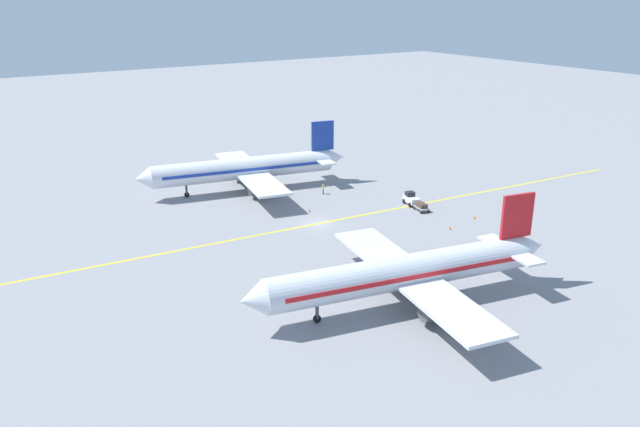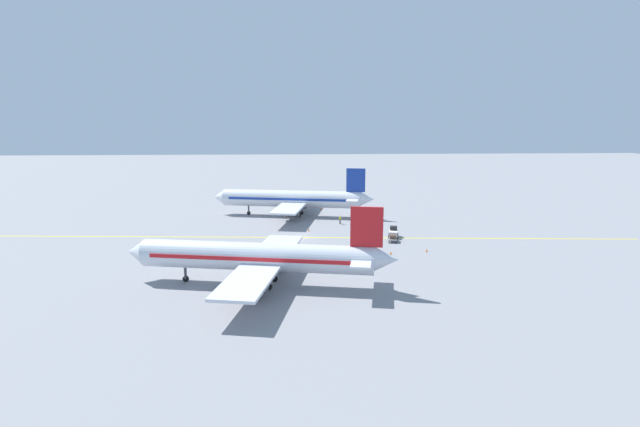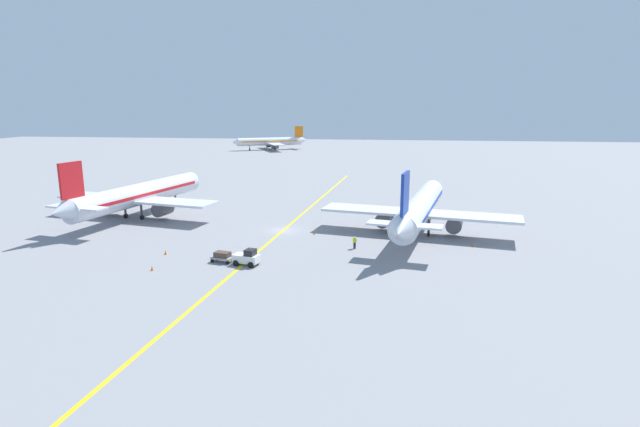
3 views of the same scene
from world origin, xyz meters
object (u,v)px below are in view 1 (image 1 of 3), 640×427
(airplane_adjacent_stand, at_px, (246,169))
(baggage_tug_white, at_px, (411,199))
(airplane_at_gate, at_px, (407,272))
(traffic_cone_far_edge, at_px, (309,210))
(baggage_cart_trailing, at_px, (422,206))
(traffic_cone_mid_apron, at_px, (450,228))
(traffic_cone_near_nose, at_px, (262,173))
(traffic_cone_by_wingtip, at_px, (474,217))
(ground_crew_worker, at_px, (323,189))

(airplane_adjacent_stand, bearing_deg, baggage_tug_white, -138.91)
(airplane_at_gate, bearing_deg, traffic_cone_far_edge, -13.29)
(baggage_cart_trailing, relative_size, traffic_cone_mid_apron, 5.17)
(airplane_adjacent_stand, relative_size, traffic_cone_near_nose, 64.29)
(baggage_tug_white, relative_size, traffic_cone_by_wingtip, 5.92)
(airplane_at_gate, xyz_separation_m, baggage_cart_trailing, (21.56, -21.56, -2.95))
(baggage_cart_trailing, bearing_deg, traffic_cone_mid_apron, 166.50)
(ground_crew_worker, bearing_deg, airplane_adjacent_stand, 47.38)
(baggage_tug_white, distance_m, traffic_cone_mid_apron, 11.58)
(traffic_cone_near_nose, bearing_deg, airplane_adjacent_stand, 136.38)
(traffic_cone_near_nose, bearing_deg, traffic_cone_mid_apron, -167.15)
(baggage_tug_white, xyz_separation_m, traffic_cone_by_wingtip, (-10.06, -3.40, -0.63))
(airplane_at_gate, distance_m, traffic_cone_mid_apron, 24.08)
(ground_crew_worker, bearing_deg, baggage_cart_trailing, -152.74)
(traffic_cone_far_edge, bearing_deg, airplane_adjacent_stand, 10.83)
(ground_crew_worker, height_order, traffic_cone_near_nose, ground_crew_worker)
(airplane_adjacent_stand, bearing_deg, airplane_at_gate, 174.56)
(baggage_cart_trailing, xyz_separation_m, traffic_cone_mid_apron, (-8.04, 1.93, -0.49))
(baggage_cart_trailing, height_order, traffic_cone_mid_apron, baggage_cart_trailing)
(airplane_at_gate, xyz_separation_m, traffic_cone_by_wingtip, (14.72, -25.69, -3.43))
(ground_crew_worker, relative_size, traffic_cone_by_wingtip, 3.05)
(ground_crew_worker, relative_size, traffic_cone_mid_apron, 3.05)
(airplane_adjacent_stand, height_order, ground_crew_worker, airplane_adjacent_stand)
(airplane_adjacent_stand, relative_size, baggage_cart_trailing, 12.43)
(baggage_tug_white, bearing_deg, traffic_cone_by_wingtip, -161.31)
(baggage_cart_trailing, relative_size, traffic_cone_by_wingtip, 5.17)
(airplane_at_gate, bearing_deg, baggage_cart_trailing, -45.00)
(ground_crew_worker, distance_m, traffic_cone_far_edge, 9.11)
(traffic_cone_near_nose, relative_size, traffic_cone_by_wingtip, 1.00)
(baggage_tug_white, xyz_separation_m, traffic_cone_far_edge, (5.64, 15.10, -0.63))
(baggage_cart_trailing, height_order, ground_crew_worker, ground_crew_worker)
(airplane_at_gate, bearing_deg, airplane_adjacent_stand, -5.44)
(baggage_cart_trailing, distance_m, traffic_cone_by_wingtip, 8.01)
(ground_crew_worker, xyz_separation_m, traffic_cone_mid_apron, (-23.17, -5.86, -0.63))
(traffic_cone_mid_apron, bearing_deg, traffic_cone_far_edge, 36.38)
(traffic_cone_near_nose, height_order, traffic_cone_far_edge, same)
(airplane_adjacent_stand, bearing_deg, traffic_cone_by_wingtip, -145.13)
(airplane_at_gate, distance_m, traffic_cone_far_edge, 31.44)
(baggage_tug_white, distance_m, traffic_cone_far_edge, 16.13)
(traffic_cone_near_nose, bearing_deg, ground_crew_worker, -169.20)
(airplane_adjacent_stand, bearing_deg, traffic_cone_mid_apron, -154.34)
(airplane_adjacent_stand, bearing_deg, baggage_cart_trailing, -144.10)
(baggage_cart_trailing, xyz_separation_m, traffic_cone_far_edge, (8.85, 14.38, -0.49))
(baggage_cart_trailing, xyz_separation_m, traffic_cone_near_nose, (30.62, 10.75, -0.49))
(ground_crew_worker, height_order, traffic_cone_by_wingtip, ground_crew_worker)
(airplane_at_gate, height_order, airplane_adjacent_stand, same)
(airplane_at_gate, distance_m, baggage_tug_white, 33.45)
(airplane_adjacent_stand, relative_size, traffic_cone_far_edge, 64.29)
(traffic_cone_near_nose, distance_m, traffic_cone_by_wingtip, 40.31)
(baggage_tug_white, xyz_separation_m, ground_crew_worker, (11.91, 8.52, 0.01))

